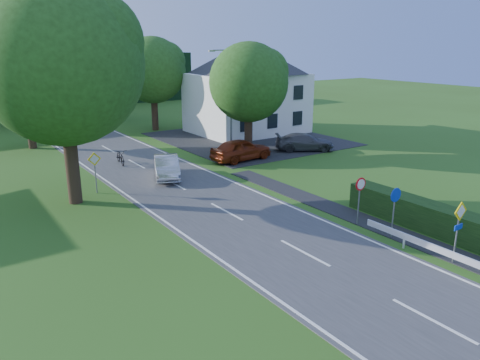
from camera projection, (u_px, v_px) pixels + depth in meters
road at (207, 201)px, 25.83m from camera, size 7.00×80.00×0.04m
parking_pad at (248, 139)px, 42.62m from camera, size 14.00×16.00×0.04m
line_edge_left at (153, 213)px, 24.06m from camera, size 0.12×80.00×0.01m
line_edge_right at (254, 191)px, 27.58m from camera, size 0.12×80.00×0.01m
line_centre at (207, 201)px, 25.82m from camera, size 0.12×80.00×0.01m
tree_main at (65, 96)px, 24.10m from camera, size 9.40×9.40×11.64m
tree_left_far at (26, 96)px, 37.73m from camera, size 7.00×7.00×8.58m
tree_right_far at (153, 84)px, 45.75m from camera, size 7.40×7.40×9.09m
tree_left_back at (8, 88)px, 47.56m from camera, size 6.60×6.60×8.07m
tree_right_back at (115, 86)px, 51.75m from camera, size 6.20×6.20×7.56m
tree_right_mid at (249, 99)px, 35.56m from camera, size 7.00×7.00×8.58m
treeline_right at (89, 79)px, 65.57m from camera, size 30.00×5.00×7.00m
house_white at (247, 86)px, 44.84m from camera, size 10.60×8.40×8.60m
streetlight at (229, 95)px, 36.85m from camera, size 2.03×0.18×8.00m
sign_priority_right at (459, 221)px, 18.15m from camera, size 0.78×0.09×2.59m
sign_roundabout at (395, 203)px, 20.56m from camera, size 0.64×0.08×2.37m
sign_speed_limit at (360, 190)px, 22.11m from camera, size 0.64×0.11×2.37m
sign_priority_left at (95, 165)px, 26.84m from camera, size 0.78×0.09×2.44m
moving_car at (167, 167)px, 30.20m from camera, size 3.01×4.52×1.41m
motorcycle at (121, 157)px, 33.57m from camera, size 1.01×2.16×1.09m
parked_car_red at (241, 149)px, 34.59m from camera, size 4.91×2.30×1.63m
parked_car_silver_a at (217, 126)px, 45.16m from camera, size 4.23×2.67×1.32m
parked_car_grey at (305, 142)px, 37.83m from camera, size 5.01×4.07×1.36m
parked_car_silver_b at (266, 126)px, 44.72m from camera, size 5.75×3.56×1.49m
parasol at (232, 125)px, 43.68m from camera, size 2.78×2.80×1.95m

